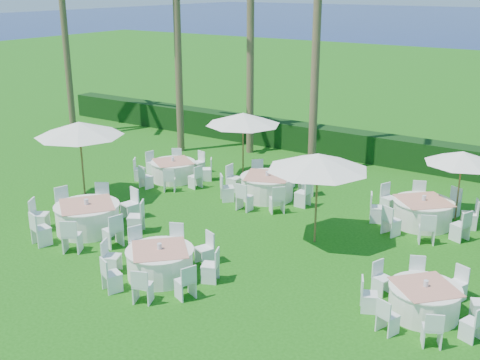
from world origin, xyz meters
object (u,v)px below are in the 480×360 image
at_px(banquet_table_c, 424,300).
at_px(umbrella_c, 243,119).
at_px(umbrella_a, 79,129).
at_px(umbrella_b, 318,162).
at_px(banquet_table_b, 160,262).
at_px(umbrella_d, 462,158).
at_px(banquet_table_a, 88,217).
at_px(banquet_table_d, 173,170).
at_px(banquet_table_e, 267,186).
at_px(banquet_table_f, 423,212).

distance_m(banquet_table_c, umbrella_c, 11.20).
xyz_separation_m(umbrella_a, umbrella_b, (8.42, 1.25, -0.09)).
height_order(banquet_table_b, umbrella_c, umbrella_c).
xyz_separation_m(umbrella_c, umbrella_d, (8.14, 0.19, -0.28)).
xyz_separation_m(banquet_table_b, umbrella_c, (-2.74, 8.15, 1.97)).
xyz_separation_m(banquet_table_a, umbrella_d, (9.26, 7.25, 1.63)).
distance_m(banquet_table_c, banquet_table_d, 12.09).
xyz_separation_m(banquet_table_b, banquet_table_e, (-0.77, 6.69, 0.03)).
relative_size(banquet_table_a, umbrella_c, 1.21).
bearing_deg(umbrella_c, umbrella_a, -122.59).
bearing_deg(umbrella_c, umbrella_d, 1.31).
xyz_separation_m(banquet_table_a, banquet_table_c, (10.20, 0.81, -0.08)).
relative_size(banquet_table_c, banquet_table_e, 0.85).
xyz_separation_m(banquet_table_e, umbrella_c, (-1.97, 1.45, 1.94)).
bearing_deg(umbrella_a, banquet_table_a, -40.78).
xyz_separation_m(banquet_table_a, umbrella_a, (-2.19, 1.89, 2.12)).
bearing_deg(banquet_table_e, umbrella_c, 143.68).
bearing_deg(banquet_table_c, umbrella_a, 175.05).
relative_size(umbrella_a, umbrella_c, 1.05).
bearing_deg(banquet_table_e, umbrella_b, -38.21).
bearing_deg(banquet_table_d, umbrella_a, -108.88).
distance_m(banquet_table_e, umbrella_b, 4.49).
distance_m(banquet_table_a, umbrella_d, 11.87).
bearing_deg(banquet_table_e, banquet_table_d, -176.35).
bearing_deg(banquet_table_a, umbrella_d, 38.05).
relative_size(banquet_table_d, banquet_table_f, 0.95).
bearing_deg(banquet_table_e, banquet_table_f, 6.16).
relative_size(banquet_table_c, umbrella_a, 0.94).
relative_size(banquet_table_b, umbrella_a, 1.00).
bearing_deg(banquet_table_a, banquet_table_d, 100.63).
relative_size(banquet_table_b, banquet_table_d, 1.00).
bearing_deg(umbrella_b, banquet_table_a, -153.27).
xyz_separation_m(banquet_table_b, umbrella_d, (5.40, 8.33, 1.68)).
distance_m(banquet_table_d, umbrella_d, 10.57).
height_order(banquet_table_e, umbrella_c, umbrella_c).
xyz_separation_m(banquet_table_d, umbrella_b, (7.24, -2.21, 2.09)).
bearing_deg(umbrella_d, umbrella_b, -126.37).
xyz_separation_m(umbrella_a, umbrella_c, (3.31, 5.17, -0.20)).
distance_m(banquet_table_a, umbrella_c, 7.40).
xyz_separation_m(banquet_table_f, umbrella_d, (0.77, 1.06, 1.66)).
bearing_deg(banquet_table_a, banquet_table_c, 4.57).
xyz_separation_m(banquet_table_e, umbrella_b, (3.14, -2.47, 2.05)).
bearing_deg(umbrella_b, banquet_table_d, 163.02).
bearing_deg(banquet_table_c, banquet_table_f, 107.73).
bearing_deg(banquet_table_b, umbrella_b, 60.68).
relative_size(banquet_table_c, umbrella_b, 0.95).
xyz_separation_m(banquet_table_a, umbrella_b, (6.23, 3.14, 2.03)).
xyz_separation_m(umbrella_a, umbrella_d, (11.45, 5.36, -0.49)).
xyz_separation_m(banquet_table_c, banquet_table_f, (-1.72, 5.38, 0.05)).
distance_m(umbrella_c, umbrella_d, 8.15).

